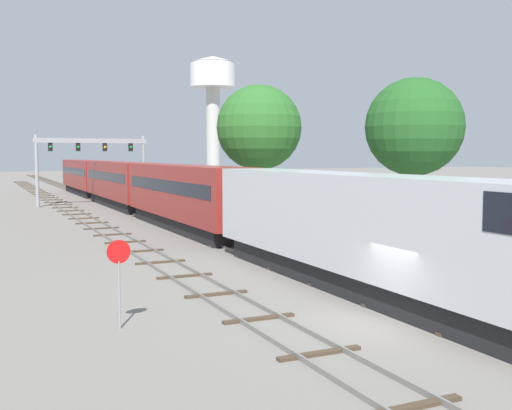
{
  "coord_description": "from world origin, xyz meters",
  "views": [
    {
      "loc": [
        -12.1,
        -16.41,
        5.57
      ],
      "look_at": [
        1.0,
        12.0,
        3.0
      ],
      "focal_mm": 43.05,
      "sensor_mm": 36.0,
      "label": 1
    }
  ],
  "objects_px": {
    "passenger_train": "(144,187)",
    "water_tower": "(213,87)",
    "stop_sign": "(119,271)",
    "trackside_tree_mid": "(414,127)",
    "trackside_tree_left": "(259,128)",
    "signal_gantry": "(92,154)"
  },
  "relations": [
    {
      "from": "passenger_train",
      "to": "water_tower",
      "type": "relative_size",
      "value": 3.79
    },
    {
      "from": "passenger_train",
      "to": "trackside_tree_left",
      "type": "height_order",
      "value": "trackside_tree_left"
    },
    {
      "from": "passenger_train",
      "to": "trackside_tree_mid",
      "type": "height_order",
      "value": "trackside_tree_mid"
    },
    {
      "from": "passenger_train",
      "to": "trackside_tree_mid",
      "type": "bearing_deg",
      "value": -42.48
    },
    {
      "from": "water_tower",
      "to": "stop_sign",
      "type": "bearing_deg",
      "value": -112.57
    },
    {
      "from": "signal_gantry",
      "to": "trackside_tree_mid",
      "type": "relative_size",
      "value": 1.04
    },
    {
      "from": "trackside_tree_mid",
      "to": "stop_sign",
      "type": "bearing_deg",
      "value": -144.58
    },
    {
      "from": "passenger_train",
      "to": "water_tower",
      "type": "bearing_deg",
      "value": 63.07
    },
    {
      "from": "stop_sign",
      "to": "trackside_tree_mid",
      "type": "height_order",
      "value": "trackside_tree_mid"
    },
    {
      "from": "water_tower",
      "to": "trackside_tree_left",
      "type": "xyz_separation_m",
      "value": [
        -17.65,
        -58.08,
        -10.2
      ]
    },
    {
      "from": "water_tower",
      "to": "stop_sign",
      "type": "height_order",
      "value": "water_tower"
    },
    {
      "from": "water_tower",
      "to": "trackside_tree_left",
      "type": "distance_m",
      "value": 61.56
    },
    {
      "from": "passenger_train",
      "to": "trackside_tree_left",
      "type": "bearing_deg",
      "value": -29.34
    },
    {
      "from": "water_tower",
      "to": "signal_gantry",
      "type": "bearing_deg",
      "value": -126.51
    },
    {
      "from": "trackside_tree_left",
      "to": "signal_gantry",
      "type": "bearing_deg",
      "value": 121.48
    },
    {
      "from": "trackside_tree_left",
      "to": "water_tower",
      "type": "bearing_deg",
      "value": 73.09
    },
    {
      "from": "signal_gantry",
      "to": "stop_sign",
      "type": "distance_m",
      "value": 50.11
    },
    {
      "from": "signal_gantry",
      "to": "trackside_tree_left",
      "type": "distance_m",
      "value": 22.09
    },
    {
      "from": "passenger_train",
      "to": "stop_sign",
      "type": "bearing_deg",
      "value": -105.6
    },
    {
      "from": "passenger_train",
      "to": "stop_sign",
      "type": "xyz_separation_m",
      "value": [
        -10.0,
        -35.81,
        -0.73
      ]
    },
    {
      "from": "trackside_tree_left",
      "to": "stop_sign",
      "type": "bearing_deg",
      "value": -122.11
    },
    {
      "from": "passenger_train",
      "to": "signal_gantry",
      "type": "height_order",
      "value": "signal_gantry"
    }
  ]
}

